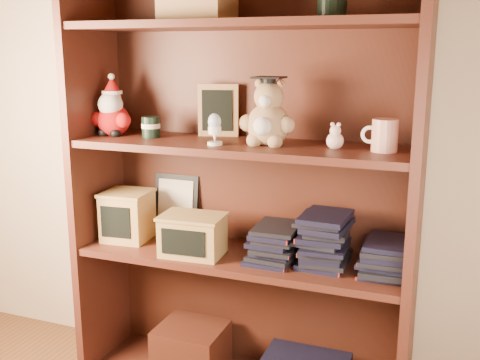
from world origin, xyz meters
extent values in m
cube|color=#C6B08F|center=(0.00, 1.50, 1.25)|extent=(3.00, 0.04, 2.50)
cube|color=#491F15|center=(-0.37, 1.30, 0.80)|extent=(0.03, 0.35, 1.60)
cube|color=#491F15|center=(0.80, 1.30, 0.80)|extent=(0.03, 0.35, 1.60)
cube|color=#441D12|center=(0.22, 1.47, 0.80)|extent=(1.20, 0.02, 1.60)
cube|color=#491F15|center=(0.22, 1.30, 1.34)|extent=(1.14, 0.33, 0.02)
cube|color=#441D12|center=(0.02, 1.30, 0.14)|extent=(0.25, 0.22, 0.18)
cube|color=#9E7547|center=(0.07, 1.30, 1.41)|extent=(0.22, 0.18, 0.12)
cylinder|color=black|center=(0.52, 1.30, 1.41)|extent=(0.09, 0.09, 0.11)
cube|color=#491F15|center=(0.22, 1.30, 0.54)|extent=(1.14, 0.33, 0.02)
cube|color=#491F15|center=(0.22, 1.30, 0.94)|extent=(1.14, 0.33, 0.02)
sphere|color=#A50F0F|center=(-0.28, 1.30, 1.00)|extent=(0.12, 0.12, 0.12)
sphere|color=#A50F0F|center=(-0.34, 1.29, 1.01)|extent=(0.06, 0.06, 0.06)
sphere|color=#A50F0F|center=(-0.23, 1.29, 1.01)|extent=(0.06, 0.06, 0.06)
sphere|color=black|center=(-0.31, 1.28, 0.96)|extent=(0.04, 0.04, 0.04)
sphere|color=black|center=(-0.26, 1.28, 0.96)|extent=(0.04, 0.04, 0.04)
sphere|color=white|center=(-0.28, 1.29, 1.06)|extent=(0.09, 0.09, 0.09)
sphere|color=#D8B293|center=(-0.28, 1.30, 1.08)|extent=(0.06, 0.06, 0.06)
cone|color=#A50F0F|center=(-0.28, 1.30, 1.13)|extent=(0.07, 0.07, 0.06)
sphere|color=white|center=(-0.28, 1.30, 1.16)|extent=(0.02, 0.02, 0.02)
cylinder|color=white|center=(-0.28, 1.30, 1.11)|extent=(0.07, 0.07, 0.01)
cylinder|color=black|center=(-0.12, 1.30, 0.99)|extent=(0.07, 0.07, 0.07)
cylinder|color=beige|center=(-0.12, 1.30, 0.99)|extent=(0.07, 0.07, 0.02)
cube|color=#9E7547|center=(0.09, 1.42, 1.04)|extent=(0.15, 0.05, 0.19)
cube|color=black|center=(0.09, 1.41, 1.04)|extent=(0.11, 0.03, 0.15)
cube|color=#9E7547|center=(0.09, 1.45, 0.97)|extent=(0.08, 0.08, 0.01)
cylinder|color=white|center=(0.16, 1.23, 0.96)|extent=(0.05, 0.05, 0.01)
cone|color=white|center=(0.16, 1.23, 0.98)|extent=(0.02, 0.02, 0.03)
cylinder|color=white|center=(0.16, 1.23, 1.00)|extent=(0.04, 0.04, 0.02)
ellipsoid|color=silver|center=(0.16, 1.23, 1.03)|extent=(0.04, 0.04, 0.05)
sphere|color=#A78158|center=(0.32, 1.30, 1.02)|extent=(0.14, 0.14, 0.14)
sphere|color=white|center=(0.32, 1.24, 1.02)|extent=(0.06, 0.06, 0.06)
sphere|color=#A78158|center=(0.25, 1.28, 1.02)|extent=(0.06, 0.06, 0.06)
sphere|color=#A78158|center=(0.39, 1.28, 1.02)|extent=(0.06, 0.06, 0.06)
sphere|color=#A78158|center=(0.28, 1.26, 0.97)|extent=(0.05, 0.05, 0.05)
sphere|color=#A78158|center=(0.36, 1.26, 0.97)|extent=(0.05, 0.05, 0.05)
sphere|color=#A78158|center=(0.32, 1.30, 1.11)|extent=(0.10, 0.10, 0.10)
sphere|color=white|center=(0.32, 1.26, 1.10)|extent=(0.04, 0.04, 0.04)
sphere|color=#A78158|center=(0.28, 1.32, 1.15)|extent=(0.03, 0.03, 0.03)
sphere|color=#A78158|center=(0.36, 1.32, 1.15)|extent=(0.03, 0.03, 0.03)
cylinder|color=black|center=(0.32, 1.30, 1.16)|extent=(0.04, 0.04, 0.02)
cube|color=black|center=(0.32, 1.30, 1.17)|extent=(0.10, 0.10, 0.01)
cylinder|color=#A50F0F|center=(0.37, 1.28, 1.16)|extent=(0.00, 0.05, 0.03)
sphere|color=beige|center=(0.54, 1.30, 0.97)|extent=(0.06, 0.06, 0.06)
sphere|color=beige|center=(0.54, 1.30, 1.01)|extent=(0.04, 0.04, 0.04)
sphere|color=beige|center=(0.53, 1.30, 1.03)|extent=(0.01, 0.01, 0.01)
sphere|color=beige|center=(0.55, 1.30, 1.03)|extent=(0.01, 0.01, 0.01)
cylinder|color=silver|center=(0.70, 1.30, 1.00)|extent=(0.08, 0.08, 0.10)
torus|color=white|center=(0.65, 1.30, 1.00)|extent=(0.06, 0.01, 0.06)
cube|color=black|center=(-0.10, 1.45, 0.67)|extent=(0.19, 0.05, 0.23)
cube|color=beige|center=(-0.10, 1.44, 0.67)|extent=(0.15, 0.03, 0.19)
cube|color=#AF8647|center=(-0.24, 1.30, 0.64)|extent=(0.18, 0.18, 0.18)
cube|color=black|center=(-0.24, 1.22, 0.64)|extent=(0.12, 0.01, 0.12)
cube|color=#AF8647|center=(-0.24, 1.30, 0.73)|extent=(0.19, 0.19, 0.01)
cube|color=#AF8647|center=(0.07, 1.24, 0.62)|extent=(0.22, 0.16, 0.14)
cube|color=black|center=(0.07, 1.16, 0.62)|extent=(0.16, 0.02, 0.09)
cube|color=#AF8647|center=(0.07, 1.24, 0.69)|extent=(0.23, 0.17, 0.01)
cube|color=black|center=(0.35, 1.30, 0.56)|extent=(0.14, 0.20, 0.02)
cube|color=black|center=(0.35, 1.30, 0.57)|extent=(0.14, 0.20, 0.02)
cube|color=black|center=(0.35, 1.30, 0.59)|extent=(0.14, 0.20, 0.02)
cube|color=black|center=(0.35, 1.30, 0.61)|extent=(0.14, 0.20, 0.02)
cube|color=black|center=(0.35, 1.30, 0.62)|extent=(0.14, 0.20, 0.02)
cube|color=black|center=(0.35, 1.30, 0.64)|extent=(0.14, 0.20, 0.02)
cube|color=black|center=(0.35, 1.30, 0.65)|extent=(0.14, 0.20, 0.02)
cube|color=black|center=(0.35, 1.30, 0.67)|extent=(0.14, 0.20, 0.02)
cube|color=black|center=(0.52, 1.30, 0.56)|extent=(0.14, 0.20, 0.02)
cube|color=black|center=(0.52, 1.30, 0.57)|extent=(0.14, 0.20, 0.02)
cube|color=black|center=(0.52, 1.30, 0.59)|extent=(0.14, 0.20, 0.02)
cube|color=black|center=(0.52, 1.30, 0.61)|extent=(0.14, 0.20, 0.02)
cube|color=black|center=(0.52, 1.30, 0.62)|extent=(0.14, 0.20, 0.02)
cube|color=black|center=(0.52, 1.30, 0.64)|extent=(0.14, 0.20, 0.02)
cube|color=black|center=(0.52, 1.30, 0.65)|extent=(0.14, 0.20, 0.02)
cube|color=black|center=(0.52, 1.30, 0.67)|extent=(0.14, 0.20, 0.02)
cube|color=black|center=(0.52, 1.30, 0.69)|extent=(0.14, 0.20, 0.02)
cube|color=black|center=(0.52, 1.30, 0.70)|extent=(0.14, 0.20, 0.02)
cube|color=black|center=(0.52, 1.30, 0.72)|extent=(0.14, 0.20, 0.02)
cube|color=black|center=(0.72, 1.30, 0.56)|extent=(0.14, 0.20, 0.02)
cube|color=black|center=(0.72, 1.30, 0.57)|extent=(0.14, 0.20, 0.02)
cube|color=black|center=(0.72, 1.30, 0.59)|extent=(0.14, 0.20, 0.02)
cube|color=black|center=(0.72, 1.30, 0.61)|extent=(0.14, 0.20, 0.02)
cube|color=black|center=(0.72, 1.30, 0.62)|extent=(0.14, 0.20, 0.02)
cube|color=black|center=(0.72, 1.30, 0.64)|extent=(0.14, 0.20, 0.02)
cube|color=black|center=(0.72, 1.30, 0.65)|extent=(0.14, 0.20, 0.02)
camera|label=1|loc=(0.89, -0.45, 1.25)|focal=42.00mm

